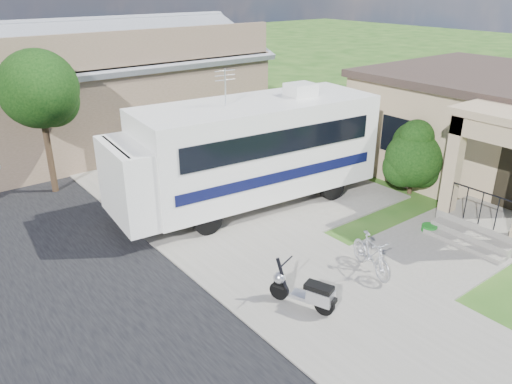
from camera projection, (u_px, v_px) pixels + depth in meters
ground at (336, 269)px, 12.02m from camera, size 120.00×120.00×0.00m
sidewalk_slab at (123, 165)px, 18.70m from camera, size 4.00×80.00×0.06m
driveway_slab at (267, 194)px, 16.13m from camera, size 7.00×6.00×0.05m
walk_slab at (444, 246)px, 12.98m from camera, size 4.00×3.00×0.05m
house at (487, 124)px, 17.38m from camera, size 9.47×7.80×3.54m
warehouse at (101, 92)px, 21.38m from camera, size 12.50×8.40×5.04m
street_tree_a at (42, 92)px, 15.23m from camera, size 2.44×2.40×4.58m
motorhome at (248, 149)px, 14.80m from camera, size 8.32×3.32×4.16m
shrub at (413, 156)px, 15.85m from camera, size 2.00×1.91×2.46m
scooter at (306, 292)px, 10.34m from camera, size 0.79×1.46×1.00m
bicycle at (371, 256)px, 11.64m from camera, size 0.89×1.61×0.93m
garden_hose at (429, 229)px, 13.70m from camera, size 0.42×0.42×0.19m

